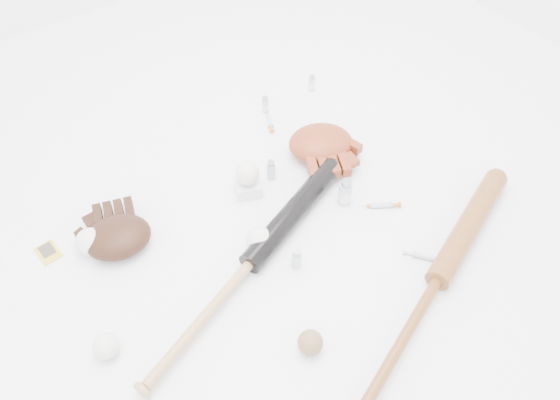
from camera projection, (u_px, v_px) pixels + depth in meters
bat_dark at (251, 262)px, 1.54m from camera, size 0.92×0.39×0.07m
bat_wood at (438, 279)px, 1.51m from camera, size 0.94×0.39×0.07m
glove_dark at (118, 237)px, 1.60m from camera, size 0.30×0.30×0.08m
glove_tan at (321, 143)px, 1.85m from camera, size 0.35×0.35×0.09m
trading_card at (48, 252)px, 1.61m from camera, size 0.06×0.08×0.00m
pedestal at (248, 187)px, 1.75m from camera, size 0.10×0.10×0.04m
baseball_on_pedestal at (247, 174)px, 1.71m from camera, size 0.08×0.08×0.08m
baseball_left at (106, 346)px, 1.38m from camera, size 0.07×0.07×0.07m
baseball_upper at (90, 242)px, 1.58m from camera, size 0.08×0.08×0.08m
baseball_mid at (259, 240)px, 1.59m from camera, size 0.08×0.08×0.08m
baseball_aged at (310, 342)px, 1.39m from camera, size 0.07×0.07×0.07m
syringe_1 at (381, 205)px, 1.72m from camera, size 0.14×0.10×0.02m
syringe_2 at (269, 121)px, 1.98m from camera, size 0.08×0.13×0.02m
syringe_3 at (425, 257)px, 1.59m from camera, size 0.11×0.14×0.02m
vial_0 at (265, 104)px, 2.00m from camera, size 0.03×0.03×0.07m
vial_1 at (312, 83)px, 2.09m from camera, size 0.03×0.03×0.07m
vial_2 at (271, 170)px, 1.78m from camera, size 0.03×0.03×0.07m
vial_3 at (345, 192)px, 1.70m from camera, size 0.04×0.04×0.10m
vial_4 at (297, 259)px, 1.55m from camera, size 0.03×0.03×0.07m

